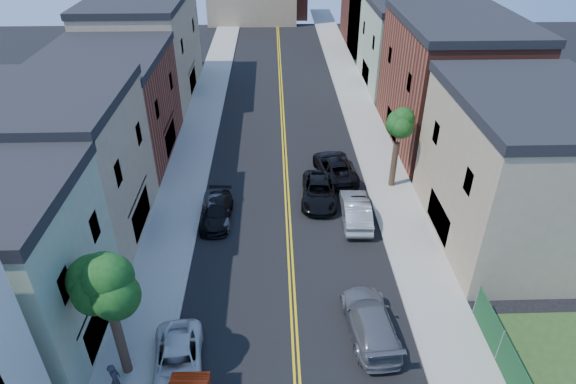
{
  "coord_description": "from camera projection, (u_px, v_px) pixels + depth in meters",
  "views": [
    {
      "loc": [
        -0.88,
        -0.93,
        19.41
      ],
      "look_at": [
        -0.01,
        26.31,
        2.0
      ],
      "focal_mm": 30.35,
      "sensor_mm": 36.0,
      "label": 1
    }
  ],
  "objects": [
    {
      "name": "curb_left",
      "position": [
        217.0,
        131.0,
        44.75
      ],
      "size": [
        0.3,
        100.0,
        0.15
      ],
      "primitive_type": "cube",
      "color": "gray",
      "rests_on": "ground"
    },
    {
      "name": "silver_car_right",
      "position": [
        356.0,
        210.0,
        32.6
      ],
      "size": [
        1.94,
        5.12,
        1.67
      ],
      "primitive_type": "imported",
      "rotation": [
        0.0,
        0.0,
        3.11
      ],
      "color": "#979A9E",
      "rests_on": "ground"
    },
    {
      "name": "black_car_right",
      "position": [
        358.0,
        205.0,
        33.35
      ],
      "size": [
        1.72,
        4.19,
        1.42
      ],
      "primitive_type": "imported",
      "rotation": [
        0.0,
        0.0,
        3.13
      ],
      "color": "black",
      "rests_on": "ground"
    },
    {
      "name": "dark_car_right_far",
      "position": [
        335.0,
        167.0,
        37.64
      ],
      "size": [
        3.39,
        6.03,
        1.59
      ],
      "primitive_type": "imported",
      "rotation": [
        0.0,
        0.0,
        3.28
      ],
      "color": "black",
      "rests_on": "ground"
    },
    {
      "name": "grey_car_left",
      "position": [
        216.0,
        210.0,
        32.84
      ],
      "size": [
        2.26,
        4.48,
        1.47
      ],
      "primitive_type": "imported",
      "rotation": [
        0.0,
        0.0,
        0.13
      ],
      "color": "slate",
      "rests_on": "ground"
    },
    {
      "name": "bldg_left_tan_near",
      "position": [
        59.0,
        173.0,
        29.52
      ],
      "size": [
        9.0,
        10.0,
        9.0
      ],
      "primitive_type": "cube",
      "color": "#998466",
      "rests_on": "ground"
    },
    {
      "name": "tree_right_far",
      "position": [
        401.0,
        116.0,
        33.65
      ],
      "size": [
        4.4,
        4.4,
        8.03
      ],
      "color": "#39271C",
      "rests_on": "sidewalk_right"
    },
    {
      "name": "bldg_right_palegrn",
      "position": [
        408.0,
        46.0,
        53.15
      ],
      "size": [
        9.0,
        12.0,
        8.5
      ],
      "primitive_type": "cube",
      "color": "gray",
      "rests_on": "ground"
    },
    {
      "name": "pedestrian_left",
      "position": [
        116.0,
        380.0,
        21.21
      ],
      "size": [
        0.6,
        0.77,
        1.88
      ],
      "primitive_type": "imported",
      "rotation": [
        0.0,
        0.0,
        1.82
      ],
      "color": "#2A2931",
      "rests_on": "sidewalk_left"
    },
    {
      "name": "bldg_left_tan_far",
      "position": [
        146.0,
        49.0,
        50.44
      ],
      "size": [
        9.0,
        16.0,
        9.5
      ],
      "primitive_type": "cube",
      "color": "#998466",
      "rests_on": "ground"
    },
    {
      "name": "grey_car_right",
      "position": [
        370.0,
        321.0,
        24.41
      ],
      "size": [
        2.64,
        5.64,
        1.59
      ],
      "primitive_type": "imported",
      "rotation": [
        0.0,
        0.0,
        3.22
      ],
      "color": "#5B5C62",
      "rests_on": "ground"
    },
    {
      "name": "bldg_left_brick",
      "position": [
        110.0,
        109.0,
        39.05
      ],
      "size": [
        9.0,
        12.0,
        8.0
      ],
      "primitive_type": "cube",
      "color": "brown",
      "rests_on": "ground"
    },
    {
      "name": "bldg_right_tan",
      "position": [
        520.0,
        174.0,
        29.43
      ],
      "size": [
        9.0,
        12.0,
        9.0
      ],
      "primitive_type": "cube",
      "color": "#998466",
      "rests_on": "ground"
    },
    {
      "name": "bldg_right_brick",
      "position": [
        450.0,
        85.0,
        40.95
      ],
      "size": [
        9.0,
        14.0,
        10.0
      ],
      "primitive_type": "cube",
      "color": "brown",
      "rests_on": "ground"
    },
    {
      "name": "curb_right",
      "position": [
        350.0,
        129.0,
        45.08
      ],
      "size": [
        0.3,
        100.0,
        0.15
      ],
      "primitive_type": "cube",
      "color": "gray",
      "rests_on": "ground"
    },
    {
      "name": "sidewalk_right",
      "position": [
        368.0,
        129.0,
        45.13
      ],
      "size": [
        3.2,
        100.0,
        0.15
      ],
      "primitive_type": "cube",
      "color": "gray",
      "rests_on": "ground"
    },
    {
      "name": "sidewalk_left",
      "position": [
        198.0,
        131.0,
        44.7
      ],
      "size": [
        3.2,
        100.0,
        0.15
      ],
      "primitive_type": "cube",
      "color": "gray",
      "rests_on": "ground"
    },
    {
      "name": "black_car_left",
      "position": [
        217.0,
        212.0,
        32.73
      ],
      "size": [
        2.11,
        4.77,
        1.36
      ],
      "primitive_type": "imported",
      "rotation": [
        0.0,
        0.0,
        -0.04
      ],
      "color": "black",
      "rests_on": "ground"
    },
    {
      "name": "white_pickup",
      "position": [
        178.0,
        362.0,
        22.5
      ],
      "size": [
        2.82,
        5.09,
        1.35
      ],
      "primitive_type": "imported",
      "rotation": [
        0.0,
        0.0,
        0.13
      ],
      "color": "silver",
      "rests_on": "ground"
    },
    {
      "name": "black_suv_lane",
      "position": [
        319.0,
        191.0,
        34.76
      ],
      "size": [
        2.9,
        5.53,
        1.48
      ],
      "primitive_type": "imported",
      "rotation": [
        0.0,
        0.0,
        -0.08
      ],
      "color": "black",
      "rests_on": "ground"
    },
    {
      "name": "tree_left_mid",
      "position": [
        100.0,
        265.0,
        19.3
      ],
      "size": [
        5.2,
        5.2,
        9.29
      ],
      "color": "#39271C",
      "rests_on": "sidewalk_left"
    }
  ]
}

